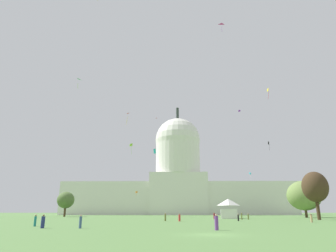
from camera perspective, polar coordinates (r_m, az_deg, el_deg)
name	(u,v)px	position (r m, az deg, el deg)	size (l,w,h in m)	color
ground_plane	(213,235)	(28.87, 8.58, -19.94)	(800.00, 800.00, 0.00)	#567F42
capitol_building	(178,181)	(184.93, 1.95, -10.48)	(136.17, 28.14, 67.19)	silver
event_tent	(228,209)	(92.64, 11.53, -15.25)	(5.65, 6.78, 5.62)	white
tree_east_far	(315,187)	(85.30, 26.37, -10.44)	(9.00, 8.85, 11.81)	#42301E
tree_west_mid	(66,200)	(126.58, -19.02, -13.29)	(7.26, 8.57, 9.45)	#4C3823
tree_east_near	(304,196)	(113.46, 24.64, -12.03)	(15.70, 15.50, 12.12)	#4C3823
person_teal_back_right	(35,221)	(47.67, -24.12, -16.28)	(0.45, 0.45, 1.59)	#1E757A
person_denim_mid_center	(80,222)	(40.37, -16.44, -17.25)	(0.45, 0.45, 1.63)	#3D5684
person_olive_mid_right	(248,217)	(82.23, 15.14, -16.42)	(0.49, 0.49, 1.58)	olive
person_olive_front_center	(242,216)	(81.49, 13.95, -16.46)	(0.36, 0.36, 1.73)	olive
person_navy_near_tent	(43,222)	(42.25, -22.87, -16.61)	(0.65, 0.65, 1.66)	navy
person_tan_near_tree_west	(311,218)	(65.31, 25.81, -15.68)	(0.58, 0.58, 1.58)	tan
person_purple_edge_west	(216,223)	(35.47, 9.29, -17.85)	(0.57, 0.57, 1.75)	#703D93
person_olive_mid_left	(165,217)	(67.30, -0.52, -17.12)	(0.50, 0.50, 1.67)	olive
person_black_edge_east	(238,218)	(69.31, 13.33, -16.72)	(0.47, 0.47, 1.56)	black
person_tan_near_tree_east	(180,217)	(79.30, 2.28, -17.00)	(0.47, 0.47, 1.48)	tan
person_maroon_front_left	(214,216)	(87.34, 8.85, -16.68)	(0.62, 0.62, 1.75)	maroon
person_red_aisle_center	(179,218)	(65.60, 2.22, -17.19)	(0.56, 0.56, 1.59)	red
kite_red_high	(127,115)	(106.63, -7.89, 2.05)	(1.35, 1.51, 4.10)	red
kite_turquoise_low	(155,151)	(72.20, -2.57, -4.85)	(0.67, 0.37, 1.27)	teal
kite_pink_high	(156,119)	(150.76, -2.41, 1.30)	(1.24, 1.36, 0.29)	pink
kite_black_mid	(269,144)	(142.54, 18.75, -3.23)	(0.94, 0.63, 4.03)	black
kite_violet_high	(239,111)	(149.79, 13.53, 2.86)	(1.24, 1.28, 1.17)	purple
kite_orange_low	(136,192)	(152.91, -6.06, -12.50)	(1.19, 1.15, 2.40)	orange
kite_lime_mid	(131,145)	(115.78, -7.10, -3.65)	(1.31, 1.27, 4.29)	#8CD133
kite_cyan_mid	(250,174)	(149.16, 15.48, -8.80)	(0.92, 0.95, 3.84)	#33BCDB
kite_green_high	(77,80)	(93.89, -16.99, 8.35)	(1.40, 1.81, 2.99)	green
kite_magenta_high	(222,24)	(97.61, 10.31, 18.68)	(1.61, 1.02, 2.68)	#D1339E
kite_yellow_high	(268,91)	(98.98, 18.62, 6.39)	(0.36, 0.91, 3.57)	yellow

